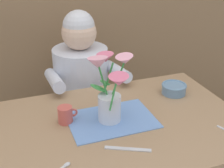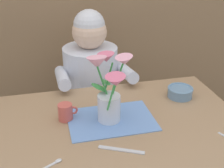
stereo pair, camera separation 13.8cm
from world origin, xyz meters
TOP-DOWN VIEW (x-y plane):
  - dining_table at (0.00, 0.00)m, footprint 1.20×0.80m
  - seated_person at (-0.01, 0.62)m, footprint 0.45×0.47m
  - striped_placemat at (-0.02, 0.03)m, footprint 0.40×0.28m
  - flower_vase at (-0.03, 0.03)m, footprint 0.22×0.27m
  - ceramic_bowl at (0.40, 0.17)m, footprint 0.14×0.14m
  - dinner_knife at (-0.03, -0.19)m, footprint 0.18×0.10m
  - ceramic_mug at (-0.22, 0.09)m, footprint 0.09×0.07m
  - spoon_1 at (-0.30, -0.22)m, footprint 0.11×0.07m

SIDE VIEW (x-z plane):
  - seated_person at x=-0.01m, z-range 0.00..1.13m
  - dining_table at x=0.00m, z-range 0.27..1.01m
  - striped_placemat at x=-0.02m, z-range 0.74..0.74m
  - dinner_knife at x=-0.03m, z-range 0.74..0.74m
  - spoon_1 at x=-0.30m, z-range 0.74..0.75m
  - ceramic_bowl at x=0.40m, z-range 0.74..0.80m
  - ceramic_mug at x=-0.22m, z-range 0.74..0.82m
  - flower_vase at x=-0.03m, z-range 0.74..1.07m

